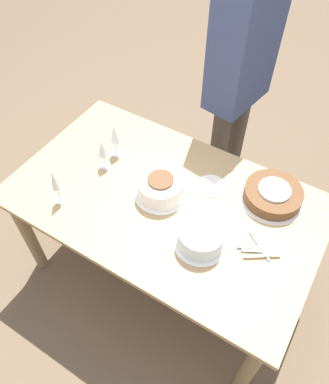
{
  "coord_description": "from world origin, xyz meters",
  "views": [
    {
      "loc": [
        -0.62,
        1.01,
        2.22
      ],
      "look_at": [
        0.0,
        0.0,
        0.79
      ],
      "focal_mm": 35.0,
      "sensor_mm": 36.0,
      "label": 1
    }
  ],
  "objects": [
    {
      "name": "dining_table",
      "position": [
        0.0,
        0.0,
        0.64
      ],
      "size": [
        1.56,
        0.94,
        0.74
      ],
      "color": "tan",
      "rests_on": "ground_plane"
    },
    {
      "name": "cake_center_white",
      "position": [
        0.03,
        -0.02,
        0.79
      ],
      "size": [
        0.28,
        0.28,
        0.12
      ],
      "color": "white",
      "rests_on": "dining_table"
    },
    {
      "name": "cake_back_decorated",
      "position": [
        -0.28,
        0.14,
        0.79
      ],
      "size": [
        0.25,
        0.25,
        0.1
      ],
      "color": "white",
      "rests_on": "dining_table"
    },
    {
      "name": "dessert_plate_left",
      "position": [
        -0.16,
        -0.2,
        0.74
      ],
      "size": [
        0.15,
        0.15,
        0.01
      ],
      "color": "white",
      "rests_on": "dining_table"
    },
    {
      "name": "ground_plane",
      "position": [
        0.0,
        0.0,
        0.0
      ],
      "size": [
        12.0,
        12.0,
        0.0
      ],
      "primitive_type": "plane",
      "color": "brown"
    },
    {
      "name": "person_cutting",
      "position": [
        -0.01,
        -0.8,
        1.06
      ],
      "size": [
        0.28,
        0.43,
        1.74
      ],
      "rotation": [
        0.0,
        0.0,
        1.41
      ],
      "color": "#4C4238",
      "rests_on": "ground_plane"
    },
    {
      "name": "wine_glass_far",
      "position": [
        0.39,
        -0.02,
        0.86
      ],
      "size": [
        0.06,
        0.06,
        0.18
      ],
      "color": "silver",
      "rests_on": "dining_table"
    },
    {
      "name": "fork_pile",
      "position": [
        -0.52,
        0.04,
        0.75
      ],
      "size": [
        0.21,
        0.16,
        0.02
      ],
      "color": "silver",
      "rests_on": "dining_table"
    },
    {
      "name": "wine_glass_near",
      "position": [
        0.4,
        -0.13,
        0.88
      ],
      "size": [
        0.07,
        0.07,
        0.21
      ],
      "color": "silver",
      "rests_on": "dining_table"
    },
    {
      "name": "cake_front_chocolate",
      "position": [
        -0.46,
        -0.28,
        0.77
      ],
      "size": [
        0.33,
        0.33,
        0.08
      ],
      "color": "white",
      "rests_on": "dining_table"
    },
    {
      "name": "wine_glass_extra",
      "position": [
        0.44,
        0.28,
        0.88
      ],
      "size": [
        0.06,
        0.06,
        0.22
      ],
      "color": "silver",
      "rests_on": "dining_table"
    }
  ]
}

